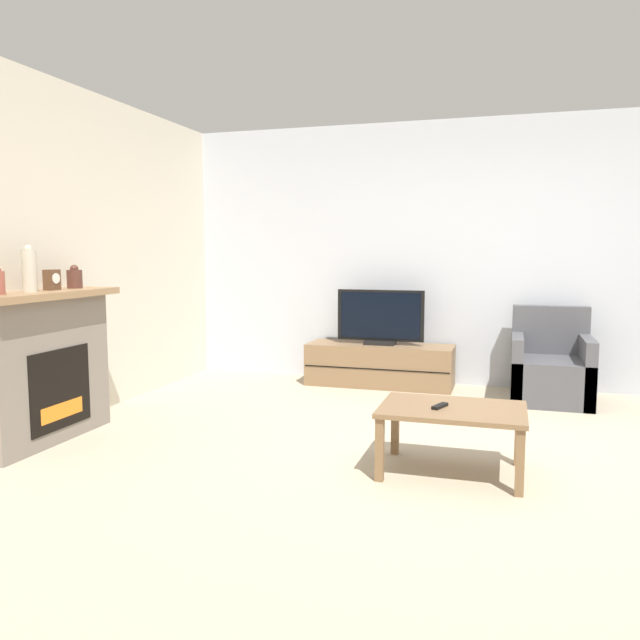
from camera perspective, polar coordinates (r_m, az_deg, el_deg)
The scene contains 12 objects.
ground_plane at distance 4.40m, azimuth 13.69°, elevation -12.15°, with size 24.00×24.00×0.00m, color tan.
wall_back at distance 6.55m, azimuth 15.18°, elevation 5.84°, with size 12.00×0.06×2.70m.
wall_left at distance 5.38m, azimuth -22.39°, elevation 5.53°, with size 0.06×12.00×2.70m.
fireplace at distance 4.93m, azimuth -24.08°, elevation -3.82°, with size 0.43×1.24×1.10m.
mantel_vase_centre_left at distance 4.78m, azimuth -25.03°, elevation 4.18°, with size 0.10×0.10×0.33m.
mantel_vase_right at distance 5.14m, azimuth -21.53°, elevation 3.61°, with size 0.11×0.11×0.18m.
mantel_clock at distance 4.95m, azimuth -23.31°, elevation 3.39°, with size 0.08×0.11×0.15m.
tv_stand at distance 6.46m, azimuth 5.49°, elevation -4.11°, with size 1.49×0.49×0.43m.
tv at distance 6.39m, azimuth 5.53°, elevation 0.07°, with size 0.89×0.18×0.56m.
armchair at distance 6.16m, azimuth 20.33°, elevation -4.34°, with size 0.70×0.76×0.86m.
coffee_table at distance 3.99m, azimuth 12.00°, elevation -8.57°, with size 0.88×0.61×0.42m.
remote at distance 3.95m, azimuth 10.90°, elevation -7.73°, with size 0.09×0.15×0.02m.
Camera 1 is at (0.20, -4.17, 1.38)m, focal length 35.00 mm.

